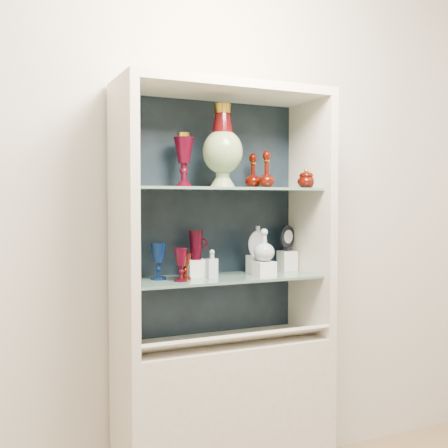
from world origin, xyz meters
name	(u,v)px	position (x,y,z in m)	size (l,w,h in m)	color
wall_back	(206,203)	(0.00, 1.75, 1.40)	(3.50, 0.02, 2.80)	beige
cabinet_base	(224,419)	(0.00, 1.53, 0.38)	(1.00, 0.40, 0.75)	beige
cabinet_back_panel	(208,218)	(0.00, 1.72, 1.32)	(0.98, 0.02, 1.15)	black
cabinet_side_left	(123,220)	(-0.48, 1.53, 1.32)	(0.04, 0.40, 1.15)	beige
cabinet_side_right	(311,217)	(0.48, 1.53, 1.32)	(0.04, 0.40, 1.15)	beige
cabinet_top_cap	(224,90)	(0.00, 1.53, 1.92)	(1.00, 0.40, 0.04)	beige
shelf_lower	(222,278)	(0.00, 1.55, 1.04)	(0.92, 0.34, 0.01)	slate
shelf_upper	(222,189)	(0.00, 1.55, 1.46)	(0.92, 0.34, 0.01)	slate
label_ledge	(234,339)	(0.00, 1.42, 0.78)	(0.92, 0.18, 0.01)	beige
label_card_0	(183,342)	(-0.25, 1.42, 0.80)	(0.10, 0.07, 0.00)	white
label_card_1	(284,331)	(0.26, 1.42, 0.80)	(0.10, 0.07, 0.00)	white
pedestal_lamp_left	(131,157)	(-0.44, 1.55, 1.60)	(0.10, 0.10, 0.25)	#3F0110
pedestal_lamp_right	(184,160)	(-0.18, 1.59, 1.60)	(0.10, 0.10, 0.25)	#3F0110
enamel_urn	(223,146)	(-0.01, 1.52, 1.66)	(0.19, 0.19, 0.38)	#0D4A18
ruby_decanter_a	(267,167)	(0.23, 1.54, 1.57)	(0.08, 0.08, 0.20)	#460800
ruby_decanter_b	(253,170)	(0.20, 1.62, 1.56)	(0.08, 0.08, 0.18)	#460800
lidded_bowl	(306,178)	(0.44, 1.51, 1.52)	(0.09, 0.09, 0.10)	#460800
cobalt_goblet	(159,261)	(-0.30, 1.58, 1.13)	(0.07, 0.07, 0.17)	#051846
ruby_goblet_tall	(181,265)	(-0.23, 1.49, 1.12)	(0.06, 0.06, 0.15)	#3F0110
ruby_goblet_small	(185,266)	(-0.19, 1.54, 1.11)	(0.06, 0.06, 0.12)	#460800
riser_ruby_pitcher	(196,268)	(-0.11, 1.61, 1.09)	(0.10, 0.10, 0.08)	silver
ruby_pitcher	(196,245)	(-0.11, 1.61, 1.20)	(0.10, 0.07, 0.14)	#3F0110
clear_square_bottle	(212,264)	(-0.06, 1.54, 1.12)	(0.05, 0.05, 0.13)	#9DABB5
riser_flat_flask	(258,264)	(0.21, 1.59, 1.09)	(0.09, 0.09, 0.09)	silver
flat_flask	(258,240)	(0.21, 1.59, 1.21)	(0.11, 0.04, 0.15)	#ABB6BE
riser_clear_round_decanter	(264,269)	(0.19, 1.49, 1.08)	(0.09, 0.09, 0.07)	silver
clear_round_decanter	(264,246)	(0.19, 1.49, 1.19)	(0.10, 0.10, 0.15)	#9DABB5
riser_cameo_medallion	(287,261)	(0.41, 1.64, 1.10)	(0.08, 0.08, 0.10)	silver
cameo_medallion	(287,238)	(0.41, 1.64, 1.22)	(0.12, 0.04, 0.14)	black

